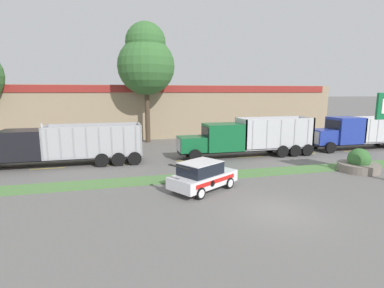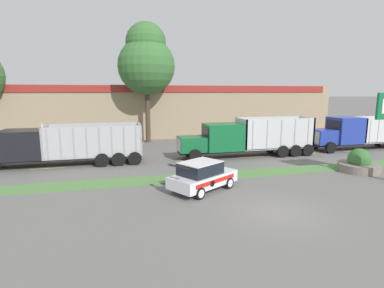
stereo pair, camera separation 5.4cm
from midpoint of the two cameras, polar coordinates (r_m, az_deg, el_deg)
ground_plane at (r=14.91m, az=15.89°, el=-12.42°), size 600.00×600.00×0.00m
grass_verge at (r=20.51m, az=6.72°, el=-5.83°), size 120.00×1.86×0.06m
centre_line_2 at (r=24.55m, az=-25.74°, el=-4.20°), size 2.40×0.14×0.01m
centre_line_3 at (r=24.01m, az=-13.01°, el=-3.75°), size 2.40×0.14×0.01m
centre_line_4 at (r=24.68m, az=-0.36°, el=-3.13°), size 2.40×0.14×0.01m
centre_line_5 at (r=26.46m, az=11.08°, el=-2.43°), size 2.40×0.14×0.01m
centre_line_6 at (r=29.14m, az=20.75°, el=-1.76°), size 2.40×0.14×0.01m
centre_line_7 at (r=32.51m, az=28.60°, el=-1.18°), size 2.40×0.14×0.01m
dump_truck_lead at (r=26.00m, az=8.59°, el=0.90°), size 11.98×2.60×3.33m
dump_truck_mid at (r=25.05m, az=-25.88°, el=-0.50°), size 11.95×2.85×3.35m
dump_truck_trail at (r=33.04m, az=28.24°, el=1.84°), size 10.45×2.60×3.18m
rally_car at (r=17.14m, az=2.05°, el=-6.03°), size 4.45×3.75×1.73m
stone_planter at (r=24.34m, az=29.25°, el=-3.29°), size 2.79×2.79×1.64m
store_building_backdrop at (r=41.58m, az=-5.56°, el=6.57°), size 43.39×12.10×6.36m
tree_behind_left at (r=33.68m, az=-8.64°, el=15.44°), size 6.13×6.13×12.89m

